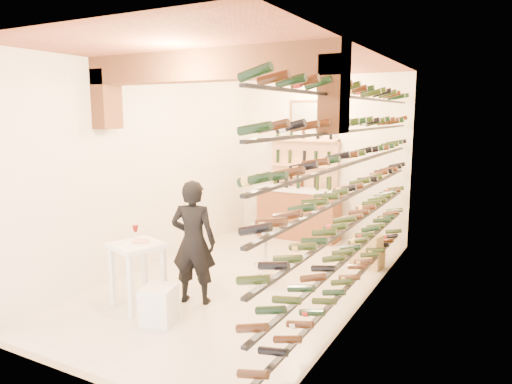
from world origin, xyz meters
TOP-DOWN VIEW (x-y plane):
  - ground at (0.00, 0.00)m, footprint 6.00×6.00m
  - room_shell at (0.00, -0.26)m, footprint 3.52×6.02m
  - wine_rack at (1.53, 0.00)m, footprint 0.32×5.70m
  - back_counter at (-0.30, 2.65)m, footprint 1.70×0.62m
  - back_shelving at (-0.30, 2.89)m, footprint 1.40×0.31m
  - tasting_table at (-0.75, -1.48)m, footprint 0.74×0.74m
  - white_stool at (-0.20, -1.74)m, footprint 0.45×0.45m
  - person at (-0.22, -1.00)m, footprint 0.68×0.54m
  - chrome_barstool at (0.22, 0.14)m, footprint 0.44×0.44m
  - crate_lower at (1.40, 1.51)m, footprint 0.52×0.40m
  - crate_upper at (1.40, 1.51)m, footprint 0.47×0.36m

SIDE VIEW (x-z plane):
  - ground at x=0.00m, z-range 0.00..0.00m
  - crate_lower at x=1.40m, z-range 0.00..0.29m
  - white_stool at x=-0.20m, z-range 0.00..0.46m
  - crate_upper at x=1.40m, z-range 0.29..0.54m
  - chrome_barstool at x=0.22m, z-range 0.07..0.92m
  - back_counter at x=-0.30m, z-range -0.11..1.18m
  - tasting_table at x=-0.75m, z-range 0.18..1.21m
  - person at x=-0.22m, z-range 0.00..1.63m
  - back_shelving at x=-0.30m, z-range -0.19..2.53m
  - wine_rack at x=1.53m, z-range 0.27..2.83m
  - room_shell at x=0.00m, z-range 0.65..3.86m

